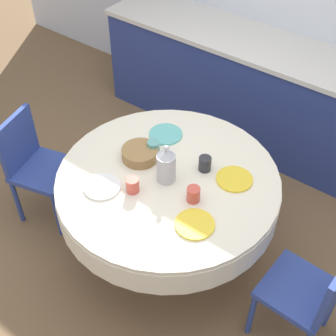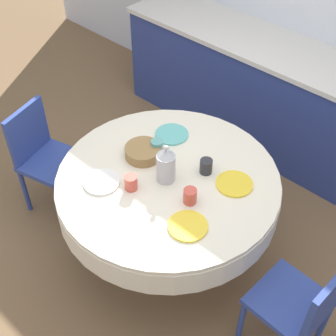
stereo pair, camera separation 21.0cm
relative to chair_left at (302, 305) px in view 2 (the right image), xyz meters
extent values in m
plane|color=brown|center=(-1.05, 0.05, -0.50)|extent=(12.00, 12.00, 0.00)
cube|color=navy|center=(-1.05, 1.58, -0.04)|extent=(3.20, 0.60, 0.91)
cube|color=beige|center=(-1.05, 1.58, 0.43)|extent=(3.24, 0.64, 0.04)
cylinder|color=brown|center=(-1.05, 0.05, -0.48)|extent=(0.44, 0.44, 0.04)
cylinder|color=brown|center=(-1.05, 0.05, -0.21)|extent=(0.11, 0.11, 0.50)
cylinder|color=silver|center=(-1.05, 0.05, 0.13)|extent=(1.43, 1.43, 0.18)
cylinder|color=silver|center=(-1.05, 0.05, 0.24)|extent=(1.42, 1.42, 0.03)
cube|color=#2D428E|center=(-0.07, 0.00, -0.05)|extent=(0.42, 0.42, 0.04)
cube|color=#2D428E|center=(0.11, -0.01, 0.17)|extent=(0.05, 0.38, 0.41)
cylinder|color=#2D428E|center=(-0.26, -0.16, -0.28)|extent=(0.04, 0.04, 0.42)
cylinder|color=#2D428E|center=(-0.24, 0.19, -0.28)|extent=(0.04, 0.04, 0.42)
cylinder|color=#2D428E|center=(0.11, 0.17, -0.28)|extent=(0.04, 0.04, 0.42)
cube|color=#2D428E|center=(-2.00, -0.19, -0.05)|extent=(0.49, 0.49, 0.04)
cube|color=#2D428E|center=(-2.18, -0.23, 0.17)|extent=(0.13, 0.38, 0.41)
cylinder|color=#2D428E|center=(-1.87, 0.03, -0.28)|extent=(0.04, 0.04, 0.42)
cylinder|color=#2D428E|center=(-1.79, -0.32, -0.28)|extent=(0.04, 0.04, 0.42)
cylinder|color=#2D428E|center=(-2.22, -0.06, -0.28)|extent=(0.04, 0.04, 0.42)
cylinder|color=#2D428E|center=(-2.13, -0.40, -0.28)|extent=(0.04, 0.04, 0.42)
cylinder|color=white|center=(-1.32, -0.26, 0.26)|extent=(0.23, 0.23, 0.01)
cylinder|color=#CC4C3D|center=(-1.15, -0.17, 0.30)|extent=(0.08, 0.08, 0.10)
cylinder|color=yellow|center=(-0.70, -0.17, 0.26)|extent=(0.23, 0.23, 0.01)
cylinder|color=#CC4C3D|center=(-0.81, -0.01, 0.30)|extent=(0.08, 0.08, 0.10)
cylinder|color=#60BCB7|center=(-1.31, 0.38, 0.26)|extent=(0.23, 0.23, 0.01)
cylinder|color=#5BA39E|center=(-1.26, 0.17, 0.30)|extent=(0.08, 0.08, 0.10)
cylinder|color=yellow|center=(-0.70, 0.28, 0.26)|extent=(0.23, 0.23, 0.01)
cylinder|color=#28282D|center=(-0.91, 0.25, 0.30)|extent=(0.08, 0.08, 0.10)
cylinder|color=#B2B2B7|center=(-1.05, 0.03, 0.35)|extent=(0.12, 0.12, 0.19)
cone|color=#B2B2B7|center=(-1.05, 0.03, 0.47)|extent=(0.11, 0.11, 0.04)
sphere|color=#B2B2B7|center=(-1.05, 0.03, 0.51)|extent=(0.04, 0.04, 0.04)
cylinder|color=olive|center=(-1.31, 0.09, 0.29)|extent=(0.24, 0.24, 0.07)
camera|label=1|loc=(0.20, -1.63, 2.33)|focal=50.00mm
camera|label=2|loc=(0.36, -1.49, 2.33)|focal=50.00mm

